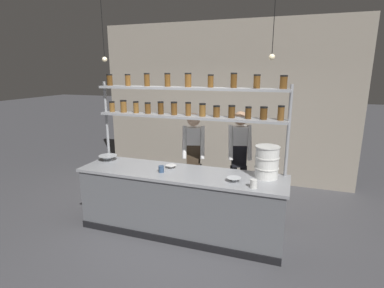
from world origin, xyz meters
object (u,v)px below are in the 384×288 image
Objects in this scene: chef_left at (194,156)px; prep_bowl_center_front at (234,180)px; serving_cup_by_board at (161,169)px; prep_bowl_near_left at (171,167)px; chef_center at (239,156)px; spice_shelf_unit at (189,106)px; container_stack at (267,162)px; serving_cup_front at (254,184)px; prep_bowl_center_back at (108,158)px.

chef_left is 8.80× the size of prep_bowl_center_front.
prep_bowl_center_front is at bearing -1.07° from serving_cup_by_board.
prep_bowl_near_left is 0.23m from serving_cup_by_board.
spice_shelf_unit is at bearing -159.48° from chef_center.
chef_center is 3.96× the size of container_stack.
chef_center reaches higher than chef_left.
serving_cup_front is at bearing -58.72° from chef_left.
chef_left is at bearing 78.75° from prep_bowl_near_left.
container_stack is 1.44m from serving_cup_by_board.
chef_center is at bearing 45.46° from serving_cup_by_board.
container_stack is (0.49, -0.67, 0.15)m from chef_center.
chef_left is 5.70× the size of prep_bowl_center_back.
prep_bowl_center_front is (0.11, -0.96, -0.04)m from chef_center.
chef_left is at bearing 137.63° from serving_cup_front.
prep_bowl_center_front is (0.77, -0.44, -0.87)m from spice_shelf_unit.
prep_bowl_near_left is (-1.35, -0.05, -0.19)m from container_stack.
spice_shelf_unit is at bearing 172.32° from container_stack.
serving_cup_front is at bearing -16.80° from prep_bowl_near_left.
serving_cup_by_board reaches higher than prep_bowl_near_left.
serving_cup_front is at bearing -6.96° from serving_cup_by_board.
serving_cup_by_board is (-0.26, -0.42, -0.85)m from spice_shelf_unit.
prep_bowl_near_left is 1.10m from prep_bowl_center_back.
chef_center is 1.13m from prep_bowl_near_left.
chef_left reaches higher than prep_bowl_near_left.
container_stack is 1.36m from prep_bowl_near_left.
prep_bowl_near_left is 1.30m from serving_cup_front.
serving_cup_front is at bearing -9.70° from prep_bowl_center_back.
serving_cup_by_board reaches higher than prep_bowl_center_front.
prep_bowl_center_back is (-1.10, 0.02, 0.02)m from prep_bowl_near_left.
prep_bowl_center_back is 2.38m from serving_cup_front.
chef_center is 1.32m from serving_cup_by_board.
spice_shelf_unit is 9.80× the size of prep_bowl_center_back.
prep_bowl_near_left is at bearing -1.29° from prep_bowl_center_back.
prep_bowl_near_left is (-0.86, -0.72, -0.04)m from chef_center.
prep_bowl_center_back reaches higher than prep_bowl_near_left.
prep_bowl_center_front reaches higher than prep_bowl_near_left.
container_stack is at bearing -71.11° from chef_center.
container_stack is 4.60× the size of serving_cup_by_board.
chef_left is at bearing 154.27° from container_stack.
prep_bowl_center_front is at bearing -62.40° from chef_left.
chef_center reaches higher than container_stack.
chef_left is 0.97× the size of chef_center.
serving_cup_front is 1.31m from serving_cup_by_board.
serving_cup_by_board is (-1.41, -0.27, -0.17)m from container_stack.
chef_center reaches higher than serving_cup_front.
container_stack is at bearing -42.08° from chef_left.
spice_shelf_unit is 30.36× the size of serving_cup_by_board.
prep_bowl_near_left is (-0.13, -0.64, -0.01)m from chef_left.
spice_shelf_unit is at bearing 8.04° from prep_bowl_center_back.
chef_left is 0.74m from chef_center.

